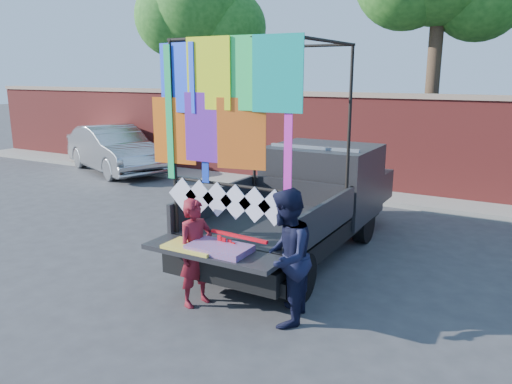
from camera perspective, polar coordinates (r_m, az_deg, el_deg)
The scene contains 9 objects.
ground at distance 7.52m, azimuth -2.05°, elevation -10.93°, with size 90.00×90.00×0.00m, color #38383A.
brick_wall at distance 13.43m, azimuth 13.86°, elevation 5.44°, with size 30.00×0.45×2.61m.
curb at distance 13.00m, azimuth 12.69°, elevation -0.43°, with size 30.00×1.20×0.12m, color gray.
tree_left at distance 17.32m, azimuth -6.60°, elevation 20.02°, with size 4.20×3.30×7.05m.
pickup_truck at distance 9.12m, azimuth 6.21°, elevation -0.66°, with size 2.24×5.63×3.55m.
sedan at distance 16.65m, azimuth -15.95°, elevation 4.75°, with size 1.56×4.48×1.48m, color #AEB2B5.
woman at distance 6.81m, azimuth -6.88°, elevation -6.88°, with size 0.54×0.36×1.49m, color maroon.
man at distance 6.25m, azimuth 3.39°, elevation -7.48°, with size 0.85×0.66×1.74m, color black.
streamer_bundle at distance 6.52m, azimuth -2.75°, elevation -6.46°, with size 0.87×0.11×0.61m.
Camera 1 is at (3.62, -5.81, 3.10)m, focal length 35.00 mm.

